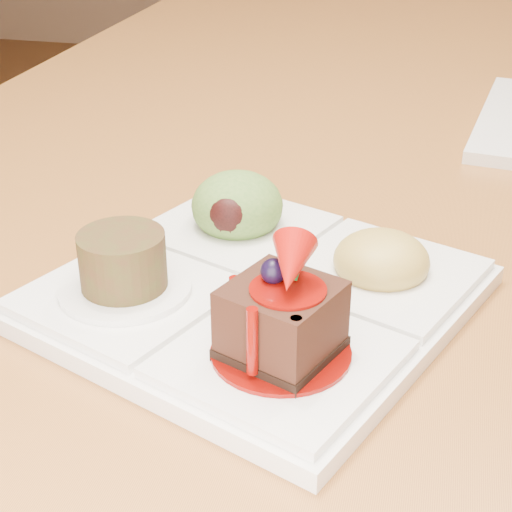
# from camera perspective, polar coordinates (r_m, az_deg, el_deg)

# --- Properties ---
(ground) EXTENTS (6.00, 6.00, 0.00)m
(ground) POSITION_cam_1_polar(r_m,az_deg,el_deg) (1.45, 9.41, -16.55)
(ground) COLOR #583519
(dining_table) EXTENTS (1.00, 1.80, 0.75)m
(dining_table) POSITION_cam_1_polar(r_m,az_deg,el_deg) (1.09, 12.21, 9.95)
(dining_table) COLOR #9E6228
(dining_table) RESTS_ON ground
(sampler_plate) EXTENTS (0.31, 0.31, 0.09)m
(sampler_plate) POSITION_cam_1_polar(r_m,az_deg,el_deg) (0.49, 0.05, -1.46)
(sampler_plate) COLOR white
(sampler_plate) RESTS_ON dining_table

